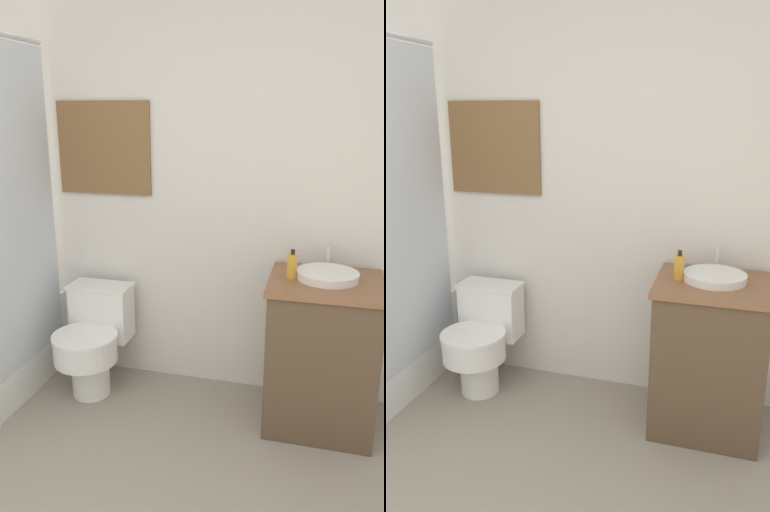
# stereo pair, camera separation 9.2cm
# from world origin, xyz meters

# --- Properties ---
(wall_back) EXTENTS (3.47, 0.07, 2.50)m
(wall_back) POSITION_xyz_m (-0.01, 2.30, 1.25)
(wall_back) COLOR silver
(wall_back) RESTS_ON ground_plane
(toilet) EXTENTS (0.37, 0.52, 0.62)m
(toilet) POSITION_xyz_m (-0.35, 2.00, 0.33)
(toilet) COLOR white
(toilet) RESTS_ON ground_plane
(vanity) EXTENTS (0.57, 0.51, 0.80)m
(vanity) POSITION_xyz_m (0.95, 2.00, 0.40)
(vanity) COLOR brown
(vanity) RESTS_ON ground_plane
(sink) EXTENTS (0.31, 0.34, 0.13)m
(sink) POSITION_xyz_m (0.95, 2.02, 0.82)
(sink) COLOR white
(sink) RESTS_ON vanity
(soap_bottle) EXTENTS (0.05, 0.05, 0.15)m
(soap_bottle) POSITION_xyz_m (0.78, 1.99, 0.87)
(soap_bottle) COLOR gold
(soap_bottle) RESTS_ON vanity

